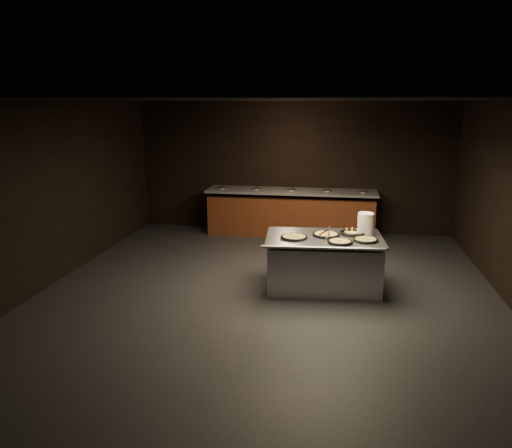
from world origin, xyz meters
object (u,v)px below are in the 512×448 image
(plate_stack, at_px, (366,223))
(pan_cheese_whole, at_px, (326,234))
(pan_veggie_whole, at_px, (294,237))
(serving_counter, at_px, (323,264))

(plate_stack, distance_m, pan_cheese_whole, 0.66)
(plate_stack, height_order, pan_cheese_whole, plate_stack)
(pan_veggie_whole, bearing_deg, pan_cheese_whole, 26.03)
(pan_veggie_whole, height_order, pan_cheese_whole, same)
(plate_stack, bearing_deg, serving_counter, -154.80)
(plate_stack, bearing_deg, pan_veggie_whole, -156.93)
(serving_counter, xyz_separation_m, pan_cheese_whole, (0.02, 0.07, 0.46))
(pan_veggie_whole, relative_size, pan_cheese_whole, 0.98)
(serving_counter, xyz_separation_m, pan_veggie_whole, (-0.45, -0.17, 0.46))
(serving_counter, relative_size, pan_cheese_whole, 4.43)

